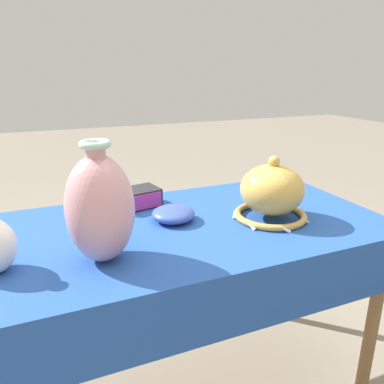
# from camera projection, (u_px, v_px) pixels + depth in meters

# --- Properties ---
(display_table) EXTENTS (1.29, 0.68, 0.71)m
(display_table) POSITION_uv_depth(u_px,v_px,m) (188.00, 245.00, 1.22)
(display_table) COLOR olive
(display_table) RESTS_ON ground_plane
(vase_tall_bulbous) EXTENTS (0.17, 0.17, 0.32)m
(vase_tall_bulbous) POSITION_uv_depth(u_px,v_px,m) (100.00, 208.00, 0.94)
(vase_tall_bulbous) COLOR #D19399
(vase_tall_bulbous) RESTS_ON display_table
(vase_dome_bell) EXTENTS (0.25, 0.25, 0.22)m
(vase_dome_bell) POSITION_uv_depth(u_px,v_px,m) (272.00, 193.00, 1.23)
(vase_dome_bell) COLOR gold
(vase_dome_bell) RESTS_ON display_table
(mosaic_tile_box) EXTENTS (0.18, 0.14, 0.06)m
(mosaic_tile_box) POSITION_uv_depth(u_px,v_px,m) (137.00, 198.00, 1.35)
(mosaic_tile_box) COLOR #232328
(mosaic_tile_box) RESTS_ON display_table
(bowl_shallow_cobalt) EXTENTS (0.14, 0.14, 0.05)m
(bowl_shallow_cobalt) POSITION_uv_depth(u_px,v_px,m) (173.00, 214.00, 1.22)
(bowl_shallow_cobalt) COLOR #3851A8
(bowl_shallow_cobalt) RESTS_ON display_table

